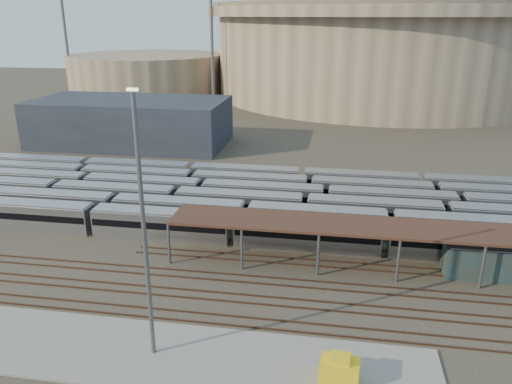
{
  "coord_description": "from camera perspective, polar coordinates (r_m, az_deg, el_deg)",
  "views": [
    {
      "loc": [
        10.52,
        -48.54,
        27.41
      ],
      "look_at": [
        0.41,
        12.0,
        5.61
      ],
      "focal_mm": 35.0,
      "sensor_mm": 36.0,
      "label": 1
    }
  ],
  "objects": [
    {
      "name": "ground",
      "position": [
        56.73,
        -2.44,
        -9.36
      ],
      "size": [
        420.0,
        420.0,
        0.0
      ],
      "primitive_type": "plane",
      "color": "#383026",
      "rests_on": "ground"
    },
    {
      "name": "apron",
      "position": [
        45.95,
        -12.9,
        -17.48
      ],
      "size": [
        50.0,
        9.0,
        0.2
      ],
      "primitive_type": "cube",
      "color": "gray",
      "rests_on": "ground"
    },
    {
      "name": "subway_trains",
      "position": [
        72.4,
        1.3,
        -1.17
      ],
      "size": [
        128.11,
        23.9,
        3.6
      ],
      "color": "#ABABB0",
      "rests_on": "ground"
    },
    {
      "name": "inspection_shed",
      "position": [
        58.27,
        20.11,
        -4.35
      ],
      "size": [
        60.3,
        6.0,
        5.3
      ],
      "color": "#58585D",
      "rests_on": "ground"
    },
    {
      "name": "empty_tracks",
      "position": [
        52.47,
        -3.58,
        -11.86
      ],
      "size": [
        170.0,
        9.62,
        0.18
      ],
      "color": "#4C3323",
      "rests_on": "ground"
    },
    {
      "name": "stadium",
      "position": [
        189.41,
        14.4,
        15.66
      ],
      "size": [
        124.0,
        124.0,
        32.5
      ],
      "color": "#9D836A",
      "rests_on": "ground"
    },
    {
      "name": "secondary_arena",
      "position": [
        193.05,
        -12.33,
        13.05
      ],
      "size": [
        56.0,
        56.0,
        14.0
      ],
      "primitive_type": "cylinder",
      "color": "#9D836A",
      "rests_on": "ground"
    },
    {
      "name": "service_building",
      "position": [
        115.31,
        -14.1,
        7.76
      ],
      "size": [
        42.0,
        20.0,
        10.0
      ],
      "primitive_type": "cube",
      "color": "#1E232D",
      "rests_on": "ground"
    },
    {
      "name": "floodlight_0",
      "position": [
        163.78,
        -5.08,
        17.12
      ],
      "size": [
        4.0,
        1.0,
        38.4
      ],
      "color": "#58585D",
      "rests_on": "ground"
    },
    {
      "name": "floodlight_1",
      "position": [
        193.85,
        -20.93,
        16.34
      ],
      "size": [
        4.0,
        1.0,
        38.4
      ],
      "color": "#58585D",
      "rests_on": "ground"
    },
    {
      "name": "floodlight_3",
      "position": [
        209.66,
        4.05,
        17.66
      ],
      "size": [
        4.0,
        1.0,
        38.4
      ],
      "color": "#58585D",
      "rests_on": "ground"
    },
    {
      "name": "yard_light_pole",
      "position": [
        40.01,
        -12.67,
        -4.44
      ],
      "size": [
        0.81,
        0.36,
        22.36
      ],
      "color": "#58585D",
      "rests_on": "apron"
    },
    {
      "name": "yellow_equipment",
      "position": [
        41.95,
        9.54,
        -19.51
      ],
      "size": [
        3.24,
        2.24,
        1.9
      ],
      "primitive_type": "cube",
      "rotation": [
        0.0,
        0.0,
        -0.11
      ],
      "color": "gold",
      "rests_on": "apron"
    }
  ]
}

